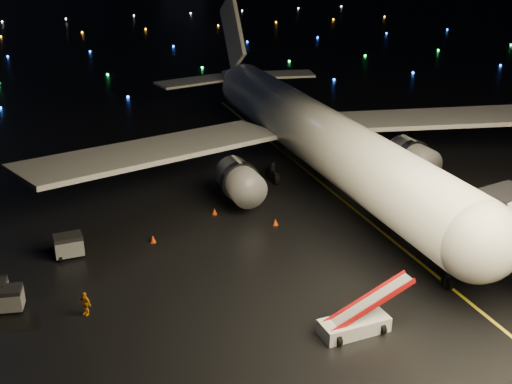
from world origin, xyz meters
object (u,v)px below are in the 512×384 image
baggage_cart_0 (69,246)px  belt_loader (355,311)px  airliner (305,96)px  crew_c (85,303)px  baggage_cart_1 (7,299)px

baggage_cart_0 → belt_loader: bearing=-48.3°
airliner → belt_loader: airliner is taller
crew_c → baggage_cart_1: baggage_cart_1 is taller
crew_c → baggage_cart_1: 5.04m
crew_c → airliner: bearing=91.2°
airliner → baggage_cart_1: size_ratio=28.81×
airliner → crew_c: airliner is taller
belt_loader → baggage_cart_0: (-15.14, 15.72, -0.64)m
baggage_cart_0 → baggage_cart_1: size_ratio=1.07×
belt_loader → baggage_cart_1: (-19.42, 9.65, -0.70)m
belt_loader → crew_c: belt_loader is taller
baggage_cart_1 → belt_loader: bearing=-16.5°
crew_c → baggage_cart_1: bearing=-152.8°
belt_loader → baggage_cart_1: belt_loader is taller
belt_loader → crew_c: 16.66m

